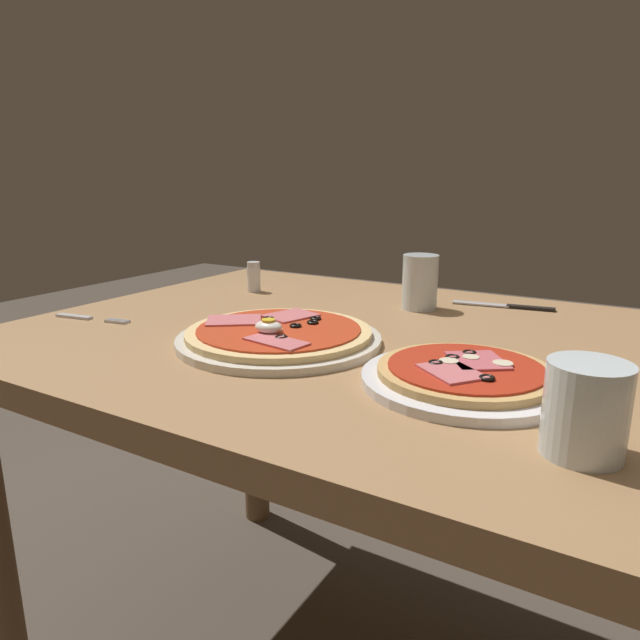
# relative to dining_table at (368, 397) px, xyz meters

# --- Properties ---
(dining_table) EXTENTS (1.18, 0.87, 0.72)m
(dining_table) POSITION_rel_dining_table_xyz_m (0.00, 0.00, 0.00)
(dining_table) COLOR #9E754C
(dining_table) RESTS_ON ground
(pizza_foreground) EXTENTS (0.32, 0.32, 0.05)m
(pizza_foreground) POSITION_rel_dining_table_xyz_m (-0.10, -0.11, 0.12)
(pizza_foreground) COLOR silver
(pizza_foreground) RESTS_ON dining_table
(pizza_across_left) EXTENTS (0.26, 0.26, 0.03)m
(pizza_across_left) POSITION_rel_dining_table_xyz_m (0.20, -0.14, 0.12)
(pizza_across_left) COLOR white
(pizza_across_left) RESTS_ON dining_table
(water_glass_near) EXTENTS (0.08, 0.08, 0.09)m
(water_glass_near) POSITION_rel_dining_table_xyz_m (0.35, -0.27, 0.15)
(water_glass_near) COLOR silver
(water_glass_near) RESTS_ON dining_table
(water_glass_far) EXTENTS (0.07, 0.07, 0.11)m
(water_glass_far) POSITION_rel_dining_table_xyz_m (-0.00, 0.22, 0.15)
(water_glass_far) COLOR silver
(water_glass_far) RESTS_ON dining_table
(fork) EXTENTS (0.16, 0.04, 0.00)m
(fork) POSITION_rel_dining_table_xyz_m (-0.49, -0.17, 0.11)
(fork) COLOR silver
(fork) RESTS_ON dining_table
(knife) EXTENTS (0.20, 0.05, 0.01)m
(knife) POSITION_rel_dining_table_xyz_m (0.15, 0.32, 0.11)
(knife) COLOR silver
(knife) RESTS_ON dining_table
(salt_shaker) EXTENTS (0.03, 0.03, 0.07)m
(salt_shaker) POSITION_rel_dining_table_xyz_m (-0.38, 0.19, 0.14)
(salt_shaker) COLOR white
(salt_shaker) RESTS_ON dining_table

